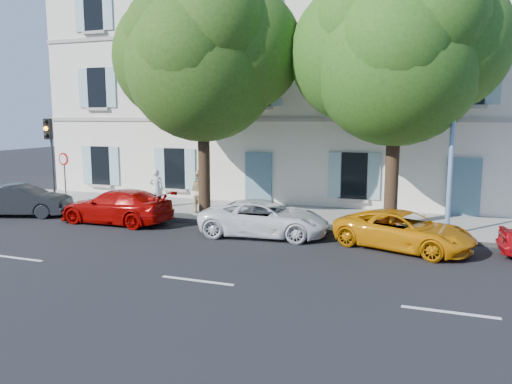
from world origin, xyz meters
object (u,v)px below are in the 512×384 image
at_px(traffic_light, 50,143).
at_px(road_sign, 64,168).
at_px(car_yellow_supercar, 404,230).
at_px(pedestrian_b, 199,191).
at_px(car_dark_sedan, 22,200).
at_px(pedestrian_a, 156,188).
at_px(car_white_coupe, 264,218).
at_px(car_red_coupe, 117,206).
at_px(street_lamp, 455,100).
at_px(tree_left, 203,65).
at_px(tree_right, 396,61).

distance_m(traffic_light, road_sign, 1.34).
relative_size(traffic_light, road_sign, 1.61).
distance_m(car_yellow_supercar, pedestrian_b, 8.79).
height_order(car_dark_sedan, pedestrian_a, pedestrian_a).
bearing_deg(car_dark_sedan, car_yellow_supercar, -107.81).
xyz_separation_m(car_white_coupe, road_sign, (-9.84, 1.45, 1.27)).
bearing_deg(car_red_coupe, street_lamp, 98.19).
bearing_deg(car_red_coupe, car_dark_sedan, -86.88).
distance_m(car_dark_sedan, car_yellow_supercar, 15.40).
xyz_separation_m(car_red_coupe, pedestrian_b, (2.41, 2.38, 0.38)).
relative_size(traffic_light, street_lamp, 0.49).
bearing_deg(pedestrian_b, car_red_coupe, 57.75).
height_order(car_white_coupe, pedestrian_b, pedestrian_b).
relative_size(car_dark_sedan, pedestrian_a, 2.37).
xyz_separation_m(traffic_light, pedestrian_b, (6.92, 0.84, -1.93)).
height_order(car_dark_sedan, street_lamp, street_lamp).
distance_m(pedestrian_a, pedestrian_b, 2.36).
bearing_deg(car_white_coupe, pedestrian_b, 51.17).
distance_m(car_red_coupe, road_sign, 4.19).
bearing_deg(tree_left, street_lamp, -1.24).
relative_size(car_red_coupe, pedestrian_b, 2.56).
bearing_deg(car_yellow_supercar, car_dark_sedan, 108.60).
height_order(tree_right, pedestrian_a, tree_right).
xyz_separation_m(street_lamp, pedestrian_a, (-12.02, 1.26, -3.67)).
bearing_deg(car_white_coupe, tree_left, 54.97).
bearing_deg(road_sign, traffic_light, 174.02).
height_order(car_white_coupe, tree_right, tree_right).
xyz_separation_m(car_dark_sedan, car_white_coupe, (10.71, 0.18, -0.04)).
bearing_deg(street_lamp, car_yellow_supercar, -127.27).
distance_m(car_red_coupe, street_lamp, 12.85).
distance_m(car_yellow_supercar, tree_right, 6.05).
relative_size(car_yellow_supercar, traffic_light, 1.10).
bearing_deg(traffic_light, street_lamp, 0.01).
bearing_deg(car_red_coupe, traffic_light, -107.97).
height_order(car_dark_sedan, car_white_coupe, car_dark_sedan).
height_order(car_dark_sedan, pedestrian_b, pedestrian_b).
xyz_separation_m(street_lamp, pedestrian_b, (-9.70, 0.84, -3.63)).
relative_size(car_dark_sedan, road_sign, 1.66).
height_order(pedestrian_a, pedestrian_b, pedestrian_b).
relative_size(car_white_coupe, pedestrian_a, 2.65).
xyz_separation_m(car_white_coupe, pedestrian_b, (-3.71, 2.38, 0.42)).
xyz_separation_m(car_white_coupe, car_yellow_supercar, (4.70, -0.16, -0.03)).
relative_size(car_white_coupe, pedestrian_b, 2.51).
distance_m(car_red_coupe, tree_right, 11.74).
height_order(car_yellow_supercar, pedestrian_a, pedestrian_a).
relative_size(car_dark_sedan, traffic_light, 1.03).
xyz_separation_m(car_yellow_supercar, tree_left, (-7.85, 1.90, 5.52)).
height_order(car_red_coupe, tree_left, tree_left).
bearing_deg(car_dark_sedan, road_sign, -45.67).
distance_m(tree_left, street_lamp, 9.26).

